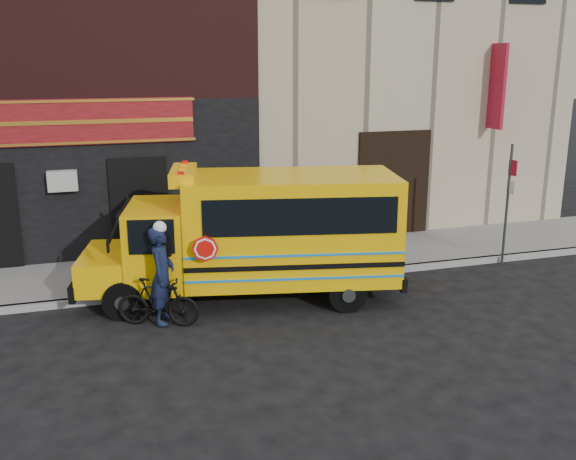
# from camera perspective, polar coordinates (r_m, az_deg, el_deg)

# --- Properties ---
(ground) EXTENTS (120.00, 120.00, 0.00)m
(ground) POSITION_cam_1_polar(r_m,az_deg,el_deg) (12.91, 3.75, -8.45)
(ground) COLOR black
(ground) RESTS_ON ground
(curb) EXTENTS (40.00, 0.20, 0.15)m
(curb) POSITION_cam_1_polar(r_m,az_deg,el_deg) (15.17, 0.26, -4.47)
(curb) COLOR gray
(curb) RESTS_ON ground
(sidewalk) EXTENTS (40.00, 3.00, 0.15)m
(sidewalk) POSITION_cam_1_polar(r_m,az_deg,el_deg) (16.53, -1.30, -2.81)
(sidewalk) COLOR gray
(sidewalk) RESTS_ON ground
(building) EXTENTS (20.00, 10.70, 12.00)m
(building) POSITION_cam_1_polar(r_m,az_deg,el_deg) (21.94, -6.29, 17.52)
(building) COLOR tan
(building) RESTS_ON sidewalk
(school_bus) EXTENTS (7.19, 3.49, 2.92)m
(school_bus) POSITION_cam_1_polar(r_m,az_deg,el_deg) (13.85, -2.53, -0.18)
(school_bus) COLOR black
(school_bus) RESTS_ON ground
(sign_pole) EXTENTS (0.08, 0.27, 3.10)m
(sign_pole) POSITION_cam_1_polar(r_m,az_deg,el_deg) (17.06, 18.97, 2.61)
(sign_pole) COLOR #3E4640
(sign_pole) RESTS_ON ground
(bicycle) EXTENTS (1.69, 1.07, 0.99)m
(bicycle) POSITION_cam_1_polar(r_m,az_deg,el_deg) (12.95, -11.48, -6.30)
(bicycle) COLOR black
(bicycle) RESTS_ON ground
(cyclist) EXTENTS (0.71, 0.84, 1.96)m
(cyclist) POSITION_cam_1_polar(r_m,az_deg,el_deg) (12.84, -11.11, -4.15)
(cyclist) COLOR #111733
(cyclist) RESTS_ON ground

